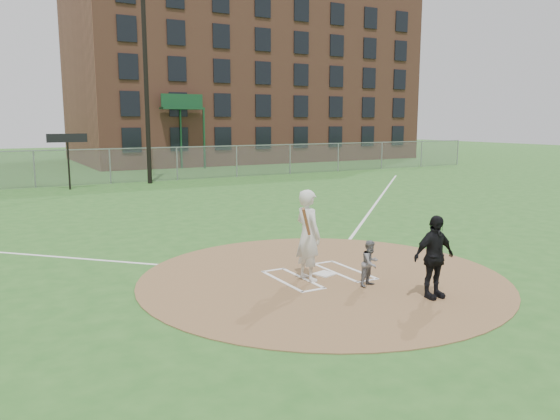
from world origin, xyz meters
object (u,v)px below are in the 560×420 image
batter_at_plate (308,235)px  umpire (434,257)px  catcher (370,263)px  home_plate (325,274)px

batter_at_plate → umpire: bearing=-56.0°
catcher → batter_at_plate: size_ratio=0.49×
home_plate → umpire: 2.78m
home_plate → batter_at_plate: batter_at_plate is taller
home_plate → batter_at_plate: size_ratio=0.20×
catcher → batter_at_plate: 1.50m
home_plate → catcher: catcher is taller
batter_at_plate → catcher: bearing=-47.5°
catcher → batter_at_plate: (-0.95, 1.04, 0.53)m
catcher → umpire: 1.44m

